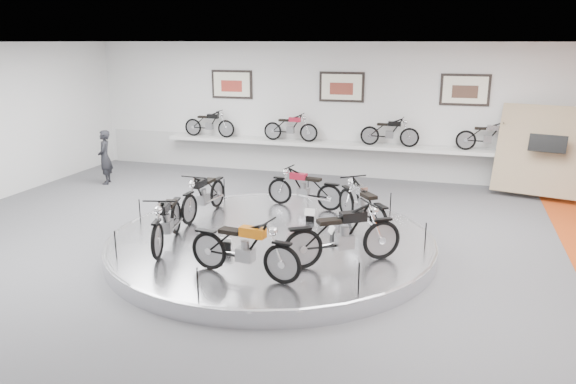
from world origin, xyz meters
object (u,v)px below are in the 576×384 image
(shelf, at_px, (338,145))
(bike_b, at_px, (304,188))
(bike_a, at_px, (362,204))
(bike_e, at_px, (244,247))
(bike_d, at_px, (167,220))
(display_platform, at_px, (271,243))
(visitor, at_px, (105,157))
(bike_c, at_px, (204,194))
(bike_f, at_px, (343,234))

(shelf, xyz_separation_m, bike_b, (0.10, -4.30, -0.23))
(bike_a, bearing_deg, bike_b, 16.18)
(bike_a, bearing_deg, bike_e, 116.71)
(bike_e, bearing_deg, bike_d, 162.56)
(display_platform, xyz_separation_m, visitor, (-6.30, 3.74, 0.63))
(bike_a, height_order, bike_d, bike_a)
(bike_d, bearing_deg, bike_a, 107.34)
(shelf, height_order, bike_d, bike_d)
(display_platform, height_order, bike_c, bike_c)
(bike_d, xyz_separation_m, bike_e, (1.90, -0.93, -0.00))
(bike_e, bearing_deg, bike_a, 72.84)
(shelf, relative_size, bike_c, 6.59)
(bike_a, relative_size, bike_f, 0.95)
(display_platform, xyz_separation_m, bike_b, (0.10, 2.10, 0.62))
(bike_d, bearing_deg, bike_c, 170.25)
(bike_f, bearing_deg, bike_c, 117.43)
(bike_f, relative_size, visitor, 1.17)
(display_platform, height_order, bike_f, bike_f)
(visitor, bearing_deg, bike_d, 18.61)
(bike_d, height_order, bike_f, bike_f)
(bike_e, xyz_separation_m, bike_f, (1.43, 0.98, 0.04))
(bike_f, bearing_deg, shelf, 68.11)
(bike_c, xyz_separation_m, bike_e, (2.05, -2.85, 0.01))
(bike_d, distance_m, bike_f, 3.33)
(bike_b, distance_m, bike_e, 4.08)
(bike_c, distance_m, visitor, 5.30)
(display_platform, bearing_deg, visitor, 149.28)
(shelf, height_order, visitor, visitor)
(bike_e, distance_m, visitor, 8.66)
(display_platform, relative_size, visitor, 4.10)
(bike_e, xyz_separation_m, visitor, (-6.50, 5.72, -0.02))
(shelf, height_order, bike_c, bike_c)
(shelf, relative_size, visitor, 7.05)
(display_platform, relative_size, bike_a, 3.69)
(bike_b, bearing_deg, bike_c, 41.50)
(bike_f, bearing_deg, bike_e, -179.84)
(bike_d, bearing_deg, bike_e, 49.90)
(bike_e, relative_size, visitor, 1.10)
(bike_a, distance_m, visitor, 8.39)
(bike_b, height_order, bike_d, bike_d)
(shelf, xyz_separation_m, bike_f, (1.63, -7.40, -0.16))
(bike_a, bearing_deg, visitor, 33.19)
(bike_c, bearing_deg, display_platform, 67.10)
(bike_c, height_order, visitor, visitor)
(display_platform, distance_m, bike_b, 2.19)
(display_platform, distance_m, shelf, 6.46)
(visitor, bearing_deg, bike_e, 23.46)
(bike_e, height_order, visitor, visitor)
(bike_f, bearing_deg, bike_b, 81.95)
(display_platform, distance_m, bike_d, 2.10)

